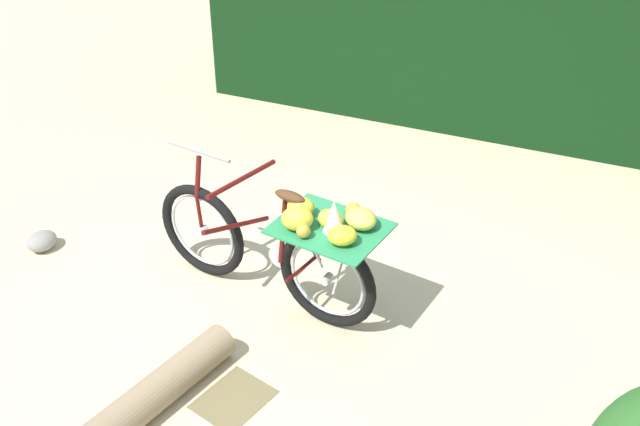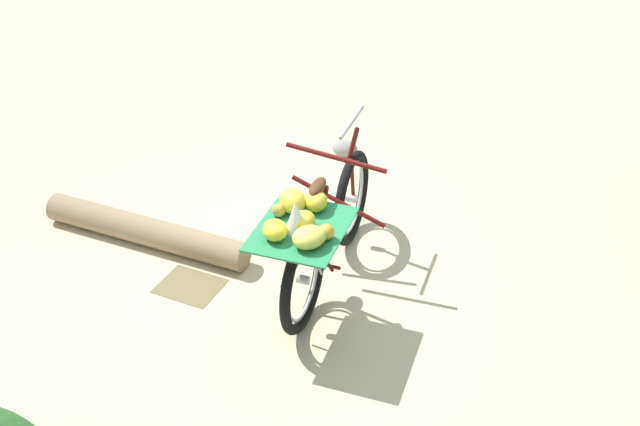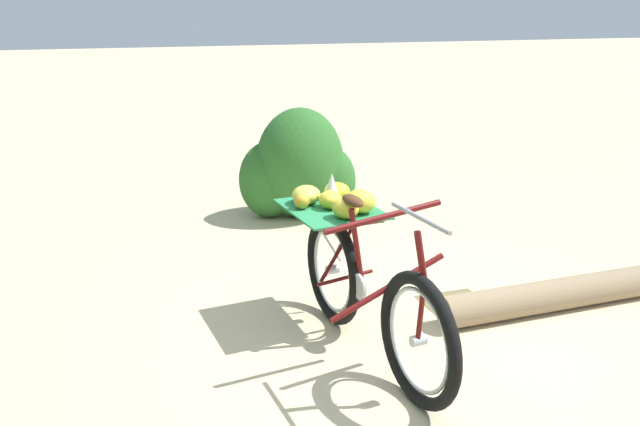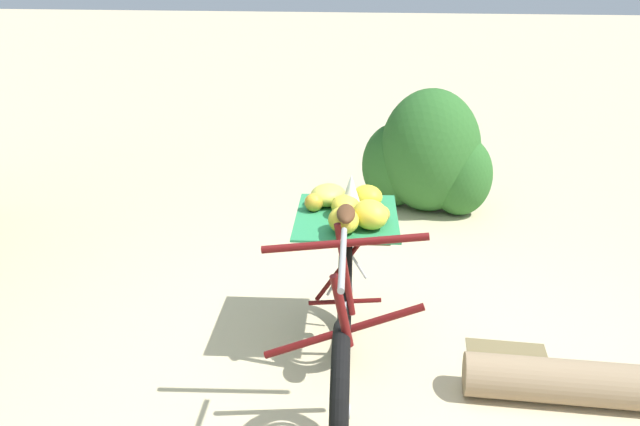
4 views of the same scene
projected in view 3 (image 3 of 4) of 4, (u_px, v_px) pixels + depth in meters
name	position (u px, v px, depth m)	size (l,w,h in m)	color
ground_plane	(348.00, 349.00, 4.11)	(60.00, 60.00, 0.00)	beige
bicycle	(360.00, 270.00, 4.00)	(0.73, 1.80, 1.03)	black
fallen_log	(554.00, 295.00, 4.60)	(0.22, 0.22, 1.72)	#937A5B
shrub_cluster	(298.00, 169.00, 6.53)	(1.13, 0.78, 1.08)	#2D6628
leaf_litter_patch	(453.00, 302.00, 4.75)	(0.44, 0.36, 0.01)	olive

